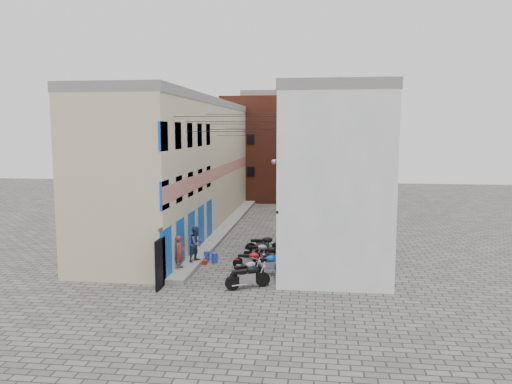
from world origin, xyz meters
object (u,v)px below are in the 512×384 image
at_px(red_crate, 203,262).
at_px(water_jug_near, 215,258).
at_px(motorcycle_g, 263,244).
at_px(motorcycle_a, 248,275).
at_px(person_a, 180,252).
at_px(motorcycle_b, 247,270).
at_px(motorcycle_c, 267,263).
at_px(water_jug_far, 207,256).
at_px(motorcycle_f, 259,250).
at_px(motorcycle_d, 250,259).
at_px(person_b, 197,244).
at_px(motorcycle_e, 268,254).

bearing_deg(red_crate, water_jug_near, 40.15).
bearing_deg(motorcycle_g, water_jug_near, -57.60).
xyz_separation_m(motorcycle_a, person_a, (-3.57, 1.86, 0.45)).
bearing_deg(motorcycle_b, person_a, -145.85).
height_order(motorcycle_c, person_a, person_a).
relative_size(water_jug_far, red_crate, 1.39).
height_order(motorcycle_b, red_crate, motorcycle_b).
distance_m(motorcycle_f, water_jug_far, 2.80).
bearing_deg(red_crate, person_a, -113.71).
height_order(motorcycle_f, water_jug_far, motorcycle_f).
height_order(motorcycle_c, motorcycle_d, motorcycle_c).
relative_size(motorcycle_c, red_crate, 5.75).
bearing_deg(person_b, motorcycle_e, -50.59).
bearing_deg(red_crate, motorcycle_d, -12.34).
relative_size(motorcycle_b, water_jug_near, 3.62).
bearing_deg(person_b, motorcycle_g, -20.84).
xyz_separation_m(person_b, red_crate, (0.28, 0.27, -1.04)).
relative_size(motorcycle_a, motorcycle_g, 1.00).
xyz_separation_m(motorcycle_b, person_b, (-2.91, 2.22, 0.61)).
distance_m(motorcycle_g, person_b, 4.20).
bearing_deg(motorcycle_f, motorcycle_c, 18.42).
bearing_deg(motorcycle_c, motorcycle_e, 168.44).
bearing_deg(motorcycle_a, motorcycle_d, 156.76).
distance_m(person_a, water_jug_far, 2.71).
height_order(motorcycle_f, red_crate, motorcycle_f).
bearing_deg(water_jug_near, motorcycle_a, -59.90).
height_order(motorcycle_a, motorcycle_b, motorcycle_a).
bearing_deg(motorcycle_d, motorcycle_f, 176.46).
relative_size(motorcycle_a, motorcycle_c, 1.02).
distance_m(motorcycle_b, water_jug_far, 4.20).
bearing_deg(motorcycle_e, motorcycle_d, -38.19).
distance_m(person_a, water_jug_near, 2.60).
bearing_deg(motorcycle_g, person_a, -49.60).
relative_size(motorcycle_f, person_a, 1.05).
bearing_deg(motorcycle_a, motorcycle_c, 134.08).
xyz_separation_m(motorcycle_c, motorcycle_d, (-0.94, 0.95, -0.07)).
bearing_deg(motorcycle_c, red_crate, -129.55).
bearing_deg(motorcycle_b, motorcycle_d, 140.57).
distance_m(motorcycle_a, motorcycle_f, 4.99).
distance_m(motorcycle_e, red_crate, 3.36).
distance_m(motorcycle_e, person_b, 3.70).
height_order(water_jug_near, water_jug_far, water_jug_near).
bearing_deg(motorcycle_a, water_jug_far, -175.98).
relative_size(motorcycle_e, water_jug_near, 3.73).
relative_size(motorcycle_c, motorcycle_d, 1.14).
bearing_deg(water_jug_far, motorcycle_c, -33.31).
relative_size(motorcycle_b, motorcycle_d, 1.04).
distance_m(motorcycle_c, motorcycle_e, 1.98).
distance_m(motorcycle_a, person_a, 4.05).
height_order(motorcycle_b, water_jug_far, motorcycle_b).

